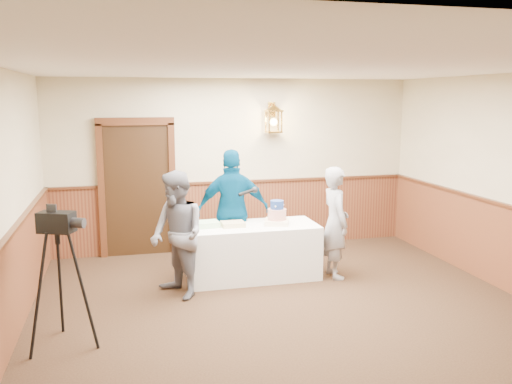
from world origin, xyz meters
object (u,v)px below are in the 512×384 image
sheet_cake_green (207,224)px  interviewer (177,235)px  sheet_cake_yellow (233,224)px  assistant_p (233,211)px  display_table (253,251)px  tiered_cake (277,215)px  tv_camera_rig (61,287)px  baker (335,222)px

sheet_cake_green → interviewer: (-0.46, -0.55, 0.02)m
sheet_cake_yellow → assistant_p: assistant_p is taller
display_table → sheet_cake_green: (-0.63, 0.05, 0.41)m
display_table → tiered_cake: size_ratio=4.35×
sheet_cake_green → interviewer: bearing=-129.6°
tiered_cake → sheet_cake_yellow: tiered_cake is taller
sheet_cake_yellow → interviewer: interviewer is taller
tiered_cake → sheet_cake_green: 0.98m
sheet_cake_yellow → sheet_cake_green: 0.36m
interviewer → tv_camera_rig: size_ratio=1.15×
interviewer → assistant_p: (0.89, 0.87, 0.08)m
sheet_cake_green → tv_camera_rig: tv_camera_rig is taller
tiered_cake → assistant_p: (-0.54, 0.39, 0.01)m
assistant_p → sheet_cake_green: bearing=42.6°
display_table → sheet_cake_yellow: bearing=-177.6°
display_table → assistant_p: size_ratio=1.02×
display_table → sheet_cake_yellow: size_ratio=5.78×
baker → assistant_p: (-1.32, 0.63, 0.10)m
tiered_cake → assistant_p: assistant_p is taller
interviewer → assistant_p: size_ratio=0.90×
sheet_cake_yellow → assistant_p: size_ratio=0.18×
sheet_cake_yellow → baker: baker is taller
interviewer → sheet_cake_green: bearing=115.7°
sheet_cake_yellow → sheet_cake_green: bearing=169.3°
sheet_cake_green → baker: 1.78m
tiered_cake → baker: bearing=-16.6°
display_table → interviewer: 1.27m
sheet_cake_green → baker: size_ratio=0.21×
baker → tiered_cake: bearing=73.3°
tiered_cake → sheet_cake_yellow: (-0.63, 0.01, -0.10)m
interviewer → baker: (2.21, 0.24, -0.02)m
sheet_cake_yellow → baker: bearing=-9.9°
sheet_cake_green → interviewer: 0.72m
sheet_cake_green → baker: baker is taller
assistant_p → display_table: bearing=124.5°
assistant_p → tv_camera_rig: bearing=48.9°
tiered_cake → baker: baker is taller
display_table → sheet_cake_green: bearing=175.1°
tiered_cake → assistant_p: bearing=143.9°
sheet_cake_yellow → assistant_p: bearing=77.7°
assistant_p → tv_camera_rig: size_ratio=1.27×
tiered_cake → tv_camera_rig: size_ratio=0.30×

